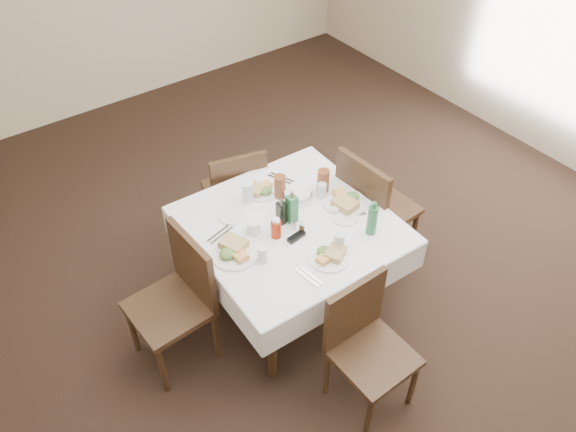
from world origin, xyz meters
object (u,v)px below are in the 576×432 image
object	(u,v)px
water_n	(248,192)
water_s	(339,241)
chair_south	(364,339)
ketchup_bottle	(276,228)
oil_cruet_dark	(281,212)
oil_cruet_green	(292,208)
water_w	(263,254)
chair_east	(370,205)
water_e	(322,191)
dining_table	(291,233)
bread_basket	(298,195)
chair_west	(180,293)
green_bottle	(372,220)
coffee_mug	(254,228)
chair_north	(237,191)

from	to	relation	value
water_n	water_s	size ratio (longest dim) A/B	1.15
chair_south	ketchup_bottle	size ratio (longest dim) A/B	6.25
water_n	oil_cruet_dark	distance (m)	0.32
water_s	oil_cruet_green	bearing A→B (deg)	102.84
oil_cruet_dark	oil_cruet_green	bearing A→B (deg)	-20.28
water_w	chair_east	bearing A→B (deg)	8.09
ketchup_bottle	water_e	bearing A→B (deg)	15.25
dining_table	water_e	xyz separation A→B (m)	(0.32, 0.08, 0.14)
water_s	oil_cruet_green	distance (m)	0.39
chair_south	bread_basket	world-z (taller)	chair_south
dining_table	chair_west	size ratio (longest dim) A/B	1.33
dining_table	green_bottle	world-z (taller)	green_bottle
chair_east	water_w	distance (m)	1.07
oil_cruet_green	coffee_mug	size ratio (longest dim) A/B	1.89
water_s	oil_cruet_dark	xyz separation A→B (m)	(-0.15, 0.40, 0.03)
chair_east	water_n	xyz separation A→B (m)	(-0.79, 0.38, 0.26)
water_e	ketchup_bottle	size ratio (longest dim) A/B	0.79
water_e	water_s	bearing A→B (deg)	-116.33
ketchup_bottle	chair_west	bearing A→B (deg)	169.34
water_s	bread_basket	xyz separation A→B (m)	(0.08, 0.53, -0.03)
water_e	bread_basket	world-z (taller)	water_e
chair_west	green_bottle	world-z (taller)	green_bottle
chair_east	coffee_mug	xyz separation A→B (m)	(-0.94, 0.08, 0.23)
coffee_mug	chair_west	bearing A→B (deg)	178.12
coffee_mug	green_bottle	xyz separation A→B (m)	(0.60, -0.43, 0.06)
chair_south	chair_west	distance (m)	1.15
chair_west	ketchup_bottle	distance (m)	0.71
chair_north	ketchup_bottle	world-z (taller)	ketchup_bottle
chair_east	chair_west	distance (m)	1.49
ketchup_bottle	dining_table	bearing A→B (deg)	16.38
water_s	oil_cruet_green	xyz separation A→B (m)	(-0.08, 0.37, 0.05)
chair_south	ketchup_bottle	xyz separation A→B (m)	(-0.06, 0.79, 0.31)
chair_south	water_s	distance (m)	0.59
water_n	bread_basket	distance (m)	0.34
chair_south	coffee_mug	distance (m)	0.95
chair_east	chair_west	world-z (taller)	chair_east
water_n	water_e	size ratio (longest dim) A/B	1.23
dining_table	water_w	world-z (taller)	water_w
water_s	green_bottle	xyz separation A→B (m)	(0.26, -0.01, 0.05)
water_e	ketchup_bottle	xyz separation A→B (m)	(-0.47, -0.13, 0.01)
chair_east	chair_west	xyz separation A→B (m)	(-1.49, 0.10, -0.03)
chair_south	water_e	world-z (taller)	chair_south
chair_west	water_n	xyz separation A→B (m)	(0.69, 0.28, 0.28)
water_w	coffee_mug	bearing A→B (deg)	68.67
dining_table	oil_cruet_dark	xyz separation A→B (m)	(-0.05, 0.04, 0.18)
chair_south	water_s	bearing A→B (deg)	68.81
dining_table	bread_basket	xyz separation A→B (m)	(0.18, 0.17, 0.12)
water_e	coffee_mug	size ratio (longest dim) A/B	0.83
water_e	oil_cruet_green	bearing A→B (deg)	-167.11
chair_east	dining_table	bearing A→B (deg)	178.25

